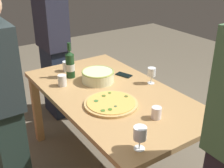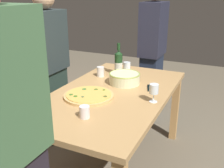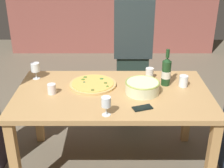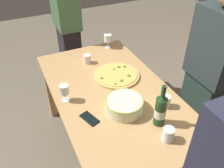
% 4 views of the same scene
% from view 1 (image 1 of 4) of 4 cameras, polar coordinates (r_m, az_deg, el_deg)
% --- Properties ---
extents(ground_plane, '(8.00, 8.00, 0.00)m').
position_cam_1_polar(ground_plane, '(2.73, 0.00, -15.79)').
color(ground_plane, '#685E4D').
extents(dining_table, '(1.60, 0.90, 0.75)m').
position_cam_1_polar(dining_table, '(2.35, 0.00, -3.62)').
color(dining_table, tan).
rests_on(dining_table, ground).
extents(pizza, '(0.40, 0.40, 0.03)m').
position_cam_1_polar(pizza, '(2.12, -0.20, -3.88)').
color(pizza, tan).
rests_on(pizza, dining_table).
extents(serving_bowl, '(0.28, 0.28, 0.10)m').
position_cam_1_polar(serving_bowl, '(2.48, -2.81, 1.65)').
color(serving_bowl, beige).
rests_on(serving_bowl, dining_table).
extents(wine_bottle, '(0.08, 0.08, 0.32)m').
position_cam_1_polar(wine_bottle, '(2.56, -8.31, 3.90)').
color(wine_bottle, '#1A3B1C').
rests_on(wine_bottle, dining_table).
extents(wine_glass_near_pizza, '(0.08, 0.08, 0.15)m').
position_cam_1_polar(wine_glass_near_pizza, '(1.64, 5.57, -9.78)').
color(wine_glass_near_pizza, white).
rests_on(wine_glass_near_pizza, dining_table).
extents(wine_glass_by_bottle, '(0.07, 0.07, 0.14)m').
position_cam_1_polar(wine_glass_by_bottle, '(2.44, 7.85, 2.21)').
color(wine_glass_by_bottle, white).
rests_on(wine_glass_by_bottle, dining_table).
extents(cup_amber, '(0.07, 0.07, 0.10)m').
position_cam_1_polar(cup_amber, '(2.43, -9.84, 0.70)').
color(cup_amber, silver).
rests_on(cup_amber, dining_table).
extents(cup_ceramic, '(0.07, 0.07, 0.08)m').
position_cam_1_polar(cup_ceramic, '(1.97, 8.79, -5.65)').
color(cup_ceramic, silver).
rests_on(cup_ceramic, dining_table).
extents(cup_spare, '(0.07, 0.07, 0.10)m').
position_cam_1_polar(cup_spare, '(2.72, -8.98, 3.47)').
color(cup_spare, white).
rests_on(cup_spare, dining_table).
extents(cell_phone, '(0.16, 0.11, 0.01)m').
position_cam_1_polar(cell_phone, '(2.61, 2.36, 1.81)').
color(cell_phone, black).
rests_on(cell_phone, dining_table).
extents(person_host, '(0.41, 0.24, 1.65)m').
position_cam_1_polar(person_host, '(3.23, -11.65, 7.49)').
color(person_host, '#1E273B').
rests_on(person_host, ground).
extents(person_guest_left, '(0.39, 0.24, 1.59)m').
position_cam_1_polar(person_guest_left, '(2.19, -21.02, -3.42)').
color(person_guest_left, '#21322B').
rests_on(person_guest_left, ground).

